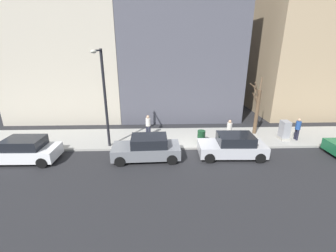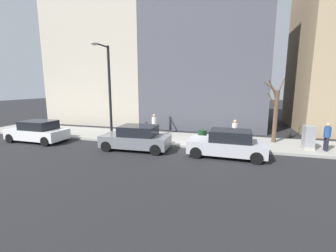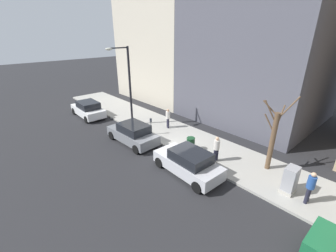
{
  "view_description": "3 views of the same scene",
  "coord_description": "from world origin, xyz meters",
  "px_view_note": "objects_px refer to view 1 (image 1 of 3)",
  "views": [
    {
      "loc": [
        -14.1,
        2.02,
        6.72
      ],
      "look_at": [
        1.69,
        1.46,
        1.17
      ],
      "focal_mm": 24.0,
      "sensor_mm": 36.0,
      "label": 1
    },
    {
      "loc": [
        -13.72,
        -2.78,
        3.88
      ],
      "look_at": [
        1.06,
        1.5,
        1.18
      ],
      "focal_mm": 24.0,
      "sensor_mm": 36.0,
      "label": 2
    },
    {
      "loc": [
        -9.43,
        -9.98,
        7.69
      ],
      "look_at": [
        0.08,
        0.48,
        1.71
      ],
      "focal_mm": 24.0,
      "sensor_mm": 36.0,
      "label": 3
    }
  ],
  "objects_px": {
    "parked_car_grey": "(147,148)",
    "pedestrian_midblock": "(229,129)",
    "parked_car_silver": "(233,146)",
    "parked_car_white": "(23,150)",
    "streetlamp": "(104,92)",
    "office_tower_right": "(72,37)",
    "parking_meter": "(148,135)",
    "trash_bin": "(201,137)",
    "office_block_center": "(178,43)",
    "utility_box": "(284,130)",
    "bare_tree": "(257,109)",
    "pedestrian_near_meter": "(298,128)",
    "pedestrian_far_corner": "(148,124)"
  },
  "relations": [
    {
      "from": "parked_car_silver",
      "to": "trash_bin",
      "type": "height_order",
      "value": "parked_car_silver"
    },
    {
      "from": "parking_meter",
      "to": "trash_bin",
      "type": "height_order",
      "value": "parking_meter"
    },
    {
      "from": "streetlamp",
      "to": "office_tower_right",
      "type": "height_order",
      "value": "office_tower_right"
    },
    {
      "from": "trash_bin",
      "to": "pedestrian_midblock",
      "type": "distance_m",
      "value": 2.1
    },
    {
      "from": "parked_car_silver",
      "to": "parked_car_grey",
      "type": "bearing_deg",
      "value": 92.91
    },
    {
      "from": "bare_tree",
      "to": "pedestrian_midblock",
      "type": "bearing_deg",
      "value": 122.3
    },
    {
      "from": "bare_tree",
      "to": "office_tower_right",
      "type": "xyz_separation_m",
      "value": [
        8.16,
        16.44,
        5.61
      ]
    },
    {
      "from": "streetlamp",
      "to": "bare_tree",
      "type": "bearing_deg",
      "value": -78.16
    },
    {
      "from": "parking_meter",
      "to": "bare_tree",
      "type": "xyz_separation_m",
      "value": [
        2.18,
        -8.41,
        1.16
      ]
    },
    {
      "from": "parking_meter",
      "to": "pedestrian_far_corner",
      "type": "distance_m",
      "value": 1.91
    },
    {
      "from": "streetlamp",
      "to": "office_tower_right",
      "type": "relative_size",
      "value": 0.42
    },
    {
      "from": "parked_car_white",
      "to": "office_tower_right",
      "type": "xyz_separation_m",
      "value": [
        12.07,
        0.43,
        7.0
      ]
    },
    {
      "from": "parking_meter",
      "to": "bare_tree",
      "type": "relative_size",
      "value": 0.31
    },
    {
      "from": "parked_car_white",
      "to": "pedestrian_midblock",
      "type": "height_order",
      "value": "pedestrian_midblock"
    },
    {
      "from": "parking_meter",
      "to": "utility_box",
      "type": "height_order",
      "value": "utility_box"
    },
    {
      "from": "utility_box",
      "to": "parking_meter",
      "type": "bearing_deg",
      "value": 94.8
    },
    {
      "from": "streetlamp",
      "to": "pedestrian_near_meter",
      "type": "relative_size",
      "value": 3.92
    },
    {
      "from": "parking_meter",
      "to": "parked_car_grey",
      "type": "bearing_deg",
      "value": 179.65
    },
    {
      "from": "parked_car_grey",
      "to": "pedestrian_midblock",
      "type": "height_order",
      "value": "pedestrian_midblock"
    },
    {
      "from": "parked_car_grey",
      "to": "bare_tree",
      "type": "distance_m",
      "value": 9.37
    },
    {
      "from": "pedestrian_near_meter",
      "to": "pedestrian_midblock",
      "type": "bearing_deg",
      "value": 89.96
    },
    {
      "from": "parked_car_grey",
      "to": "bare_tree",
      "type": "bearing_deg",
      "value": -67.51
    },
    {
      "from": "parked_car_white",
      "to": "utility_box",
      "type": "distance_m",
      "value": 17.91
    },
    {
      "from": "streetlamp",
      "to": "trash_bin",
      "type": "height_order",
      "value": "streetlamp"
    },
    {
      "from": "parked_car_white",
      "to": "parking_meter",
      "type": "relative_size",
      "value": 3.14
    },
    {
      "from": "streetlamp",
      "to": "pedestrian_far_corner",
      "type": "distance_m",
      "value": 4.46
    },
    {
      "from": "bare_tree",
      "to": "pedestrian_far_corner",
      "type": "relative_size",
      "value": 2.61
    },
    {
      "from": "utility_box",
      "to": "streetlamp",
      "type": "relative_size",
      "value": 0.22
    },
    {
      "from": "pedestrian_midblock",
      "to": "bare_tree",
      "type": "bearing_deg",
      "value": 122.22
    },
    {
      "from": "parked_car_silver",
      "to": "office_tower_right",
      "type": "distance_m",
      "value": 19.31
    },
    {
      "from": "parked_car_silver",
      "to": "parked_car_grey",
      "type": "xyz_separation_m",
      "value": [
        -0.11,
        5.47,
        0.0
      ]
    },
    {
      "from": "pedestrian_far_corner",
      "to": "office_tower_right",
      "type": "xyz_separation_m",
      "value": [
        8.44,
        7.93,
        6.65
      ]
    },
    {
      "from": "trash_bin",
      "to": "utility_box",
      "type": "bearing_deg",
      "value": -86.38
    },
    {
      "from": "parked_car_grey",
      "to": "office_block_center",
      "type": "xyz_separation_m",
      "value": [
        12.3,
        -2.86,
        6.4
      ]
    },
    {
      "from": "utility_box",
      "to": "pedestrian_midblock",
      "type": "height_order",
      "value": "pedestrian_midblock"
    },
    {
      "from": "parking_meter",
      "to": "office_tower_right",
      "type": "xyz_separation_m",
      "value": [
        10.34,
        8.03,
        6.76
      ]
    },
    {
      "from": "bare_tree",
      "to": "pedestrian_midblock",
      "type": "xyz_separation_m",
      "value": [
        -1.62,
        2.57,
        -1.05
      ]
    },
    {
      "from": "pedestrian_near_meter",
      "to": "office_tower_right",
      "type": "height_order",
      "value": "office_tower_right"
    },
    {
      "from": "parked_car_white",
      "to": "office_block_center",
      "type": "relative_size",
      "value": 0.3
    },
    {
      "from": "office_tower_right",
      "to": "pedestrian_far_corner",
      "type": "bearing_deg",
      "value": -136.78
    },
    {
      "from": "parked_car_white",
      "to": "streetlamp",
      "type": "height_order",
      "value": "streetlamp"
    },
    {
      "from": "utility_box",
      "to": "pedestrian_near_meter",
      "type": "relative_size",
      "value": 0.86
    },
    {
      "from": "pedestrian_near_meter",
      "to": "office_tower_right",
      "type": "bearing_deg",
      "value": 61.26
    },
    {
      "from": "office_block_center",
      "to": "office_tower_right",
      "type": "relative_size",
      "value": 0.92
    },
    {
      "from": "parked_car_silver",
      "to": "pedestrian_near_meter",
      "type": "relative_size",
      "value": 2.56
    },
    {
      "from": "office_block_center",
      "to": "utility_box",
      "type": "bearing_deg",
      "value": -143.32
    },
    {
      "from": "pedestrian_midblock",
      "to": "parked_car_grey",
      "type": "bearing_deg",
      "value": -69.15
    },
    {
      "from": "pedestrian_near_meter",
      "to": "bare_tree",
      "type": "bearing_deg",
      "value": 59.05
    },
    {
      "from": "bare_tree",
      "to": "office_block_center",
      "type": "height_order",
      "value": "office_block_center"
    },
    {
      "from": "pedestrian_far_corner",
      "to": "parked_car_silver",
      "type": "bearing_deg",
      "value": -4.3
    }
  ]
}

